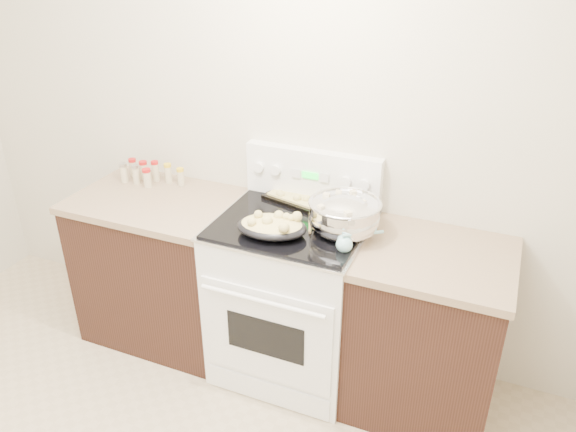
% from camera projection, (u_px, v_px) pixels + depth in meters
% --- Properties ---
extents(counter_left, '(0.93, 0.67, 0.92)m').
position_uv_depth(counter_left, '(165.00, 266.00, 3.37)').
color(counter_left, black).
rests_on(counter_left, ground).
extents(counter_right, '(0.73, 0.67, 0.92)m').
position_uv_depth(counter_right, '(426.00, 331.00, 2.83)').
color(counter_right, black).
rests_on(counter_right, ground).
extents(kitchen_range, '(0.78, 0.73, 1.22)m').
position_uv_depth(kitchen_range, '(292.00, 294.00, 3.07)').
color(kitchen_range, white).
rests_on(kitchen_range, ground).
extents(mixing_bowl, '(0.37, 0.37, 0.21)m').
position_uv_depth(mixing_bowl, '(345.00, 216.00, 2.73)').
color(mixing_bowl, silver).
rests_on(mixing_bowl, kitchen_range).
extents(roasting_pan, '(0.38, 0.30, 0.11)m').
position_uv_depth(roasting_pan, '(272.00, 226.00, 2.71)').
color(roasting_pan, black).
rests_on(roasting_pan, kitchen_range).
extents(baking_sheet, '(0.50, 0.41, 0.06)m').
position_uv_depth(baking_sheet, '(309.00, 196.00, 3.07)').
color(baking_sheet, black).
rests_on(baking_sheet, kitchen_range).
extents(wooden_spoon, '(0.12, 0.28, 0.04)m').
position_uv_depth(wooden_spoon, '(302.00, 223.00, 2.82)').
color(wooden_spoon, tan).
rests_on(wooden_spoon, kitchen_range).
extents(blue_ladle, '(0.18, 0.24, 0.10)m').
position_uv_depth(blue_ladle, '(347.00, 243.00, 2.60)').
color(blue_ladle, '#8FCED5').
rests_on(blue_ladle, kitchen_range).
extents(spice_jars, '(0.39, 0.15, 0.12)m').
position_uv_depth(spice_jars, '(148.00, 173.00, 3.32)').
color(spice_jars, '#BFB28C').
rests_on(spice_jars, counter_left).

